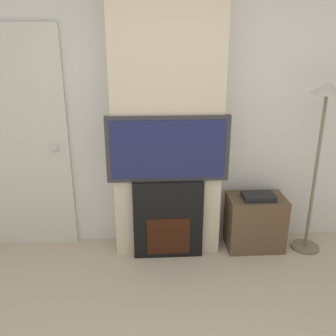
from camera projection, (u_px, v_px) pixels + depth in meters
wall_back at (166, 108)px, 3.48m from camera, size 6.00×0.06×2.70m
chimney_breast at (167, 112)px, 3.31m from camera, size 0.98×0.31×2.70m
fireplace at (168, 219)px, 3.49m from camera, size 0.64×0.15×0.76m
television at (168, 149)px, 3.26m from camera, size 1.08×0.07×0.59m
floor_lamp at (322, 125)px, 3.29m from camera, size 0.30×0.30×1.62m
media_stand at (255, 221)px, 3.66m from camera, size 0.54×0.36×0.58m
entry_door at (25, 143)px, 3.46m from camera, size 0.81×0.09×2.10m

